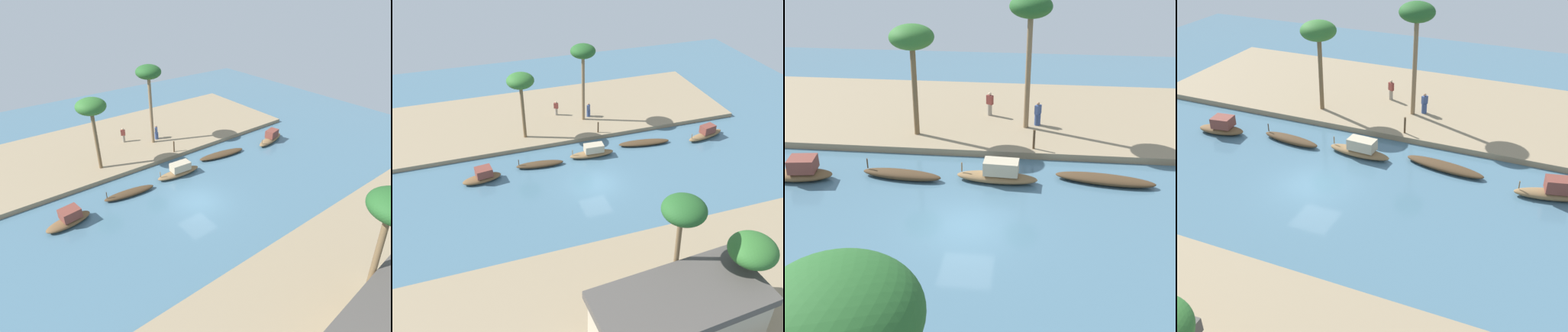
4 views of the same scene
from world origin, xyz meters
The scene contains 12 objects.
river_water centered at (0.00, 0.00, 0.00)m, with size 64.39×64.39×0.00m, color #476B7F.
riverbank_left centered at (0.00, -13.76, 0.20)m, with size 36.87×13.17×0.41m, color #937F60.
sampan_upstream_small centered at (3.97, -4.15, 0.24)m, with size 4.38×1.37×0.98m.
sampan_downstream_large centered at (-13.24, -4.02, 0.47)m, with size 4.42×1.98×1.33m.
sampan_foreground centered at (-6.70, -4.72, 0.22)m, with size 5.23×1.77×0.44m.
sampan_near_left_bank centered at (-1.16, -4.30, 0.47)m, with size 4.29×1.32×1.24m.
sampan_midstream centered at (9.18, -3.48, 0.48)m, with size 3.50×1.68×1.27m.
person_on_near_bank centered at (-3.18, -11.51, 1.06)m, with size 0.55×0.55×1.55m.
person_by_mooring centered at (0.04, -12.96, 1.18)m, with size 0.51×0.44×1.61m.
mooring_post centered at (-2.96, -7.79, 0.99)m, with size 0.14×0.14×1.17m, color #4C3823.
palm_tree_left_near centered at (-2.44, -11.03, 7.57)m, with size 2.51×2.51×8.17m.
palm_tree_left_far centered at (4.25, -9.30, 6.18)m, with size 2.60×2.60×6.67m.
Camera 4 is at (-12.75, 21.09, 15.71)m, focal length 45.08 mm.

